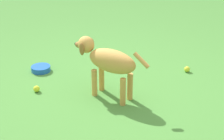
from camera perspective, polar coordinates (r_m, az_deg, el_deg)
ground at (r=3.60m, az=-1.48°, el=-3.11°), size 14.00×14.00×0.00m
dog at (r=3.30m, az=-0.72°, el=1.53°), size 0.24×0.85×0.58m
tennis_ball_0 at (r=4.05m, az=12.30°, el=0.13°), size 0.07×0.07×0.07m
tennis_ball_1 at (r=3.61m, az=-12.37°, el=-3.06°), size 0.07×0.07×0.07m
water_bowl at (r=4.06m, az=-11.68°, el=0.22°), size 0.22×0.22×0.06m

